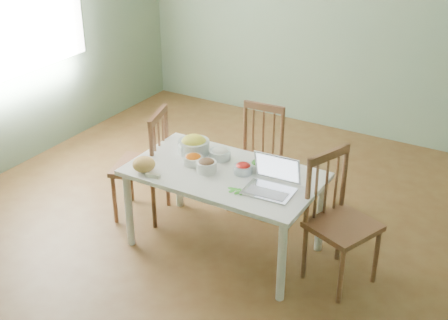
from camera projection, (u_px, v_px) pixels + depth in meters
The scene contains 18 objects.
floor at pixel (233, 236), 4.88m from camera, with size 5.00×5.00×0.00m, color #513015.
wall_back at pixel (353, 11), 6.19m from camera, with size 5.00×0.00×2.70m, color gray.
window_left at pixel (20, 10), 5.55m from camera, with size 0.04×1.60×1.20m, color white.
dining_table at pixel (224, 210), 4.60m from camera, with size 1.44×0.81×0.68m, color silver, non-canonical shape.
chair_far at pixel (255, 160), 5.09m from camera, with size 0.40×0.39×0.92m, color #4D2B19, non-canonical shape.
chair_left at pixel (140, 164), 4.98m from camera, with size 0.43×0.41×0.97m, color #4D2B19, non-canonical shape.
chair_right at pixel (343, 223), 4.16m from camera, with size 0.43×0.41×0.98m, color #4D2B19, non-canonical shape.
bread_boule at pixel (144, 164), 4.44m from camera, with size 0.17×0.17×0.11m, color tan.
butter_stick at pixel (153, 176), 4.36m from camera, with size 0.11×0.03×0.03m, color beige.
bowl_squash at pixel (194, 145), 4.70m from camera, with size 0.25×0.25×0.14m, color gold, non-canonical shape.
bowl_carrot at pixel (193, 159), 4.54m from camera, with size 0.15×0.15×0.08m, color #D14A00, non-canonical shape.
bowl_onion at pixel (220, 153), 4.62m from camera, with size 0.17×0.17×0.09m, color white, non-canonical shape.
bowl_mushroom at pixel (207, 165), 4.43m from camera, with size 0.15×0.15×0.10m, color #372419, non-canonical shape.
bowl_redpep at pixel (243, 168), 4.41m from camera, with size 0.14×0.14×0.08m, color red, non-canonical shape.
bowl_broccoli at pixel (258, 165), 4.45m from camera, with size 0.13×0.13×0.08m, color #12590D, non-canonical shape.
flatbread at pixel (273, 163), 4.56m from camera, with size 0.18×0.18×0.02m, color tan.
basil_bunch at pixel (237, 189), 4.20m from camera, with size 0.17×0.17×0.02m, color #1F761E, non-canonical shape.
laptop at pixel (269, 178), 4.12m from camera, with size 0.35×0.30×0.24m, color #B7B7BF, non-canonical shape.
Camera 1 is at (2.01, -3.54, 2.78)m, focal length 47.69 mm.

